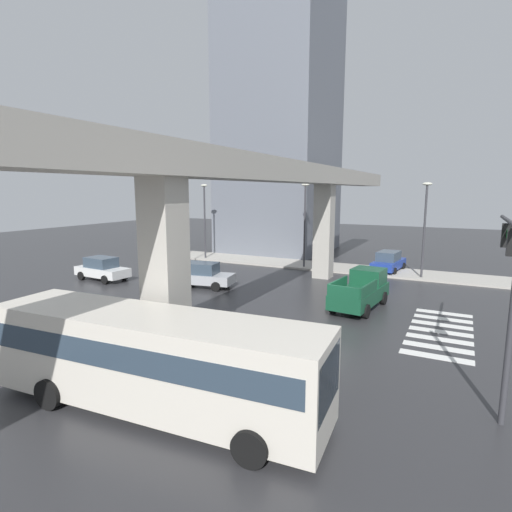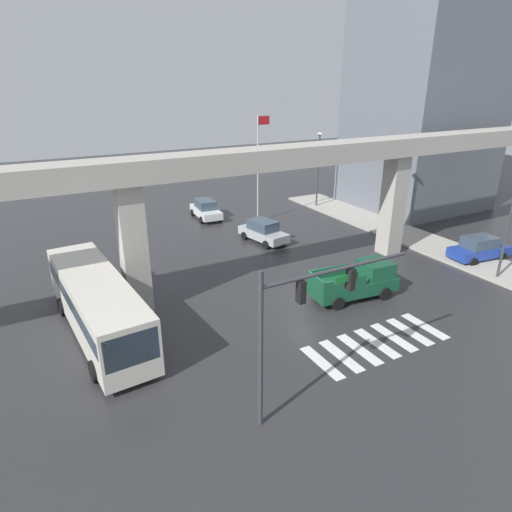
% 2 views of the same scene
% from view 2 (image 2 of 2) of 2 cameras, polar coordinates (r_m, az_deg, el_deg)
% --- Properties ---
extents(ground_plane, '(120.00, 120.00, 0.00)m').
position_cam_2_polar(ground_plane, '(26.30, 7.08, -5.33)').
color(ground_plane, '#2D2D30').
extents(crosswalk_stripes, '(7.15, 2.80, 0.01)m').
position_cam_2_polar(crosswalk_stripes, '(22.69, 15.28, -10.75)').
color(crosswalk_stripes, silver).
rests_on(crosswalk_stripes, ground).
extents(elevated_overpass, '(51.52, 2.01, 8.32)m').
position_cam_2_polar(elevated_overpass, '(26.61, 3.61, 11.20)').
color(elevated_overpass, '#ADA89E').
rests_on(elevated_overpass, ground).
extents(sidewalk_east, '(4.00, 36.00, 0.15)m').
position_cam_2_polar(sidewalk_east, '(36.27, 22.50, 1.02)').
color(sidewalk_east, '#ADA89E').
rests_on(sidewalk_east, ground).
extents(pickup_truck, '(5.28, 2.50, 2.08)m').
position_cam_2_polar(pickup_truck, '(26.45, 12.97, -3.21)').
color(pickup_truck, '#14472D').
rests_on(pickup_truck, ground).
extents(city_bus, '(3.34, 10.95, 2.99)m').
position_cam_2_polar(city_bus, '(23.24, -19.75, -5.63)').
color(city_bus, beige).
rests_on(city_bus, ground).
extents(sedan_blue, '(4.48, 2.35, 1.72)m').
position_cam_2_polar(sedan_blue, '(34.87, 26.77, 0.87)').
color(sedan_blue, '#1E3899').
rests_on(sedan_blue, ground).
extents(sedan_silver, '(2.55, 4.55, 1.72)m').
position_cam_2_polar(sedan_silver, '(34.71, 0.94, 3.20)').
color(sedan_silver, '#A8AAAF').
rests_on(sedan_silver, ground).
extents(sedan_white, '(2.18, 4.41, 1.72)m').
position_cam_2_polar(sedan_white, '(40.98, -6.48, 5.99)').
color(sedan_white, silver).
rests_on(sedan_white, ground).
extents(traffic_signal_mast, '(6.49, 0.32, 6.20)m').
position_cam_2_polar(traffic_signal_mast, '(15.84, 6.08, -6.77)').
color(traffic_signal_mast, '#38383D').
rests_on(traffic_signal_mast, ground).
extents(street_lamp_near_corner, '(0.44, 0.70, 7.24)m').
position_cam_2_polar(street_lamp_near_corner, '(31.07, 30.06, 5.14)').
color(street_lamp_near_corner, '#38383D').
rests_on(street_lamp_near_corner, ground).
extents(street_lamp_mid_block, '(0.44, 0.70, 7.24)m').
position_cam_2_polar(street_lamp_mid_block, '(36.64, 17.64, 9.20)').
color(street_lamp_mid_block, '#38383D').
rests_on(street_lamp_mid_block, ground).
extents(street_lamp_far_north, '(0.44, 0.70, 7.24)m').
position_cam_2_polar(street_lamp_far_north, '(44.18, 8.04, 12.00)').
color(street_lamp_far_north, '#38383D').
rests_on(street_lamp_far_north, ground).
extents(flagpole, '(1.16, 0.12, 9.24)m').
position_cam_2_polar(flagpole, '(38.78, 0.37, 12.11)').
color(flagpole, silver).
rests_on(flagpole, ground).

